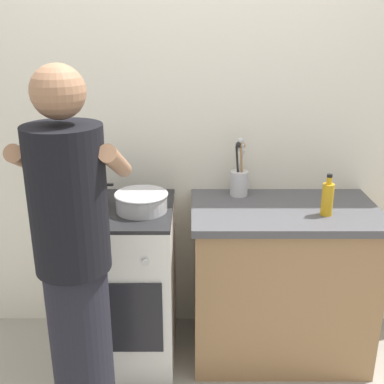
% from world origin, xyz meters
% --- Properties ---
extents(ground, '(6.00, 6.00, 0.00)m').
position_xyz_m(ground, '(0.00, 0.00, 0.00)').
color(ground, gray).
extents(back_wall, '(3.20, 0.10, 2.50)m').
position_xyz_m(back_wall, '(0.20, 0.50, 1.25)').
color(back_wall, silver).
rests_on(back_wall, ground).
extents(countertop, '(1.00, 0.60, 0.90)m').
position_xyz_m(countertop, '(0.55, 0.15, 0.45)').
color(countertop, '#99724C').
rests_on(countertop, ground).
extents(stove_range, '(0.60, 0.62, 0.90)m').
position_xyz_m(stove_range, '(-0.35, 0.15, 0.45)').
color(stove_range, white).
rests_on(stove_range, ground).
extents(pot, '(0.26, 0.20, 0.14)m').
position_xyz_m(pot, '(-0.49, 0.15, 0.97)').
color(pot, '#38383D').
rests_on(pot, stove_range).
extents(mixing_bowl, '(0.28, 0.28, 0.10)m').
position_xyz_m(mixing_bowl, '(-0.21, 0.11, 0.95)').
color(mixing_bowl, '#B7B7BC').
rests_on(mixing_bowl, stove_range).
extents(utensil_crock, '(0.10, 0.10, 0.33)m').
position_xyz_m(utensil_crock, '(0.32, 0.35, 0.99)').
color(utensil_crock, silver).
rests_on(utensil_crock, countertop).
extents(oil_bottle, '(0.06, 0.06, 0.22)m').
position_xyz_m(oil_bottle, '(0.74, 0.05, 0.99)').
color(oil_bottle, gold).
rests_on(oil_bottle, countertop).
extents(person, '(0.41, 0.50, 1.70)m').
position_xyz_m(person, '(-0.42, -0.49, 0.86)').
color(person, black).
rests_on(person, ground).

